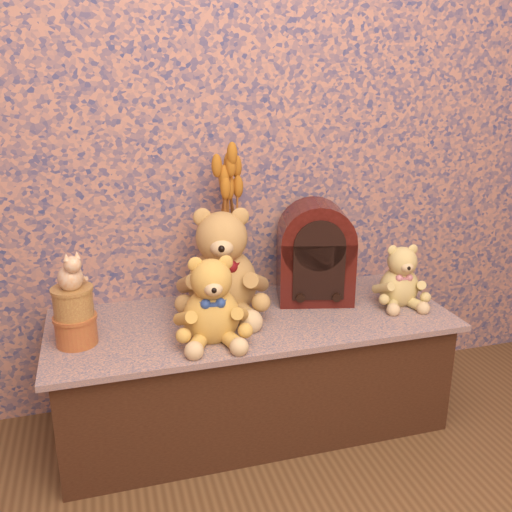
{
  "coord_description": "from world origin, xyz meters",
  "views": [
    {
      "loc": [
        -0.48,
        -0.49,
        1.24
      ],
      "look_at": [
        0.0,
        1.18,
        0.66
      ],
      "focal_mm": 39.21,
      "sensor_mm": 36.0,
      "label": 1
    }
  ],
  "objects": [
    {
      "name": "display_shelf",
      "position": [
        0.0,
        1.23,
        0.21
      ],
      "size": [
        1.38,
        0.55,
        0.42
      ],
      "primitive_type": "cube",
      "color": "#36476F",
      "rests_on": "ground"
    },
    {
      "name": "teddy_large",
      "position": [
        -0.09,
        1.31,
        0.63
      ],
      "size": [
        0.4,
        0.45,
        0.41
      ],
      "primitive_type": null,
      "rotation": [
        0.0,
        0.0,
        -0.23
      ],
      "color": "#A16B3E",
      "rests_on": "display_shelf"
    },
    {
      "name": "teddy_medium",
      "position": [
        -0.17,
        1.11,
        0.57
      ],
      "size": [
        0.26,
        0.3,
        0.3
      ],
      "primitive_type": null,
      "rotation": [
        0.0,
        0.0,
        -0.1
      ],
      "color": "#B57833",
      "rests_on": "display_shelf"
    },
    {
      "name": "teddy_small",
      "position": [
        0.55,
        1.2,
        0.54
      ],
      "size": [
        0.23,
        0.26,
        0.24
      ],
      "primitive_type": null,
      "rotation": [
        0.0,
        0.0,
        -0.15
      ],
      "color": "tan",
      "rests_on": "display_shelf"
    },
    {
      "name": "cathedral_radio",
      "position": [
        0.27,
        1.33,
        0.61
      ],
      "size": [
        0.31,
        0.25,
        0.37
      ],
      "primitive_type": null,
      "rotation": [
        0.0,
        0.0,
        -0.24
      ],
      "color": "#3C0E0B",
      "rests_on": "display_shelf"
    },
    {
      "name": "ceramic_vase",
      "position": [
        -0.06,
        1.37,
        0.52
      ],
      "size": [
        0.13,
        0.13,
        0.19
      ],
      "primitive_type": "cylinder",
      "rotation": [
        0.0,
        0.0,
        -0.17
      ],
      "color": "tan",
      "rests_on": "display_shelf"
    },
    {
      "name": "dried_stalks",
      "position": [
        -0.06,
        1.37,
        0.8
      ],
      "size": [
        0.25,
        0.25,
        0.39
      ],
      "primitive_type": null,
      "rotation": [
        0.0,
        0.0,
        -0.28
      ],
      "color": "#AF641C",
      "rests_on": "ceramic_vase"
    },
    {
      "name": "biscuit_tin_lower",
      "position": [
        -0.58,
        1.19,
        0.47
      ],
      "size": [
        0.16,
        0.16,
        0.09
      ],
      "primitive_type": "cylinder",
      "rotation": [
        0.0,
        0.0,
        -0.34
      ],
      "color": "#C18538",
      "rests_on": "display_shelf"
    },
    {
      "name": "biscuit_tin_upper",
      "position": [
        -0.58,
        1.19,
        0.56
      ],
      "size": [
        0.13,
        0.13,
        0.09
      ],
      "primitive_type": "cylinder",
      "rotation": [
        0.0,
        0.0,
        0.13
      ],
      "color": "tan",
      "rests_on": "biscuit_tin_lower"
    },
    {
      "name": "cat_figurine",
      "position": [
        -0.58,
        1.19,
        0.67
      ],
      "size": [
        0.12,
        0.13,
        0.13
      ],
      "primitive_type": null,
      "rotation": [
        0.0,
        0.0,
        0.39
      ],
      "color": "silver",
      "rests_on": "biscuit_tin_upper"
    }
  ]
}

